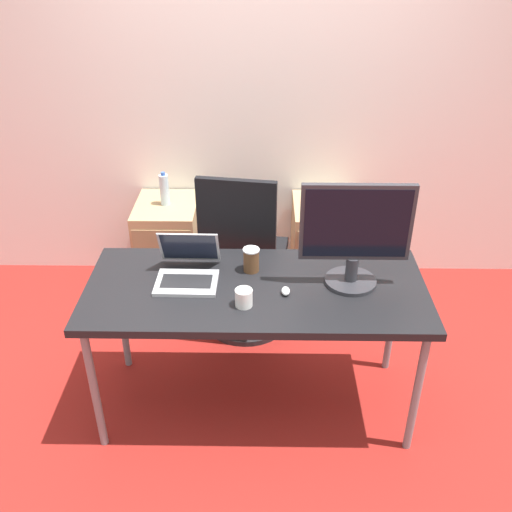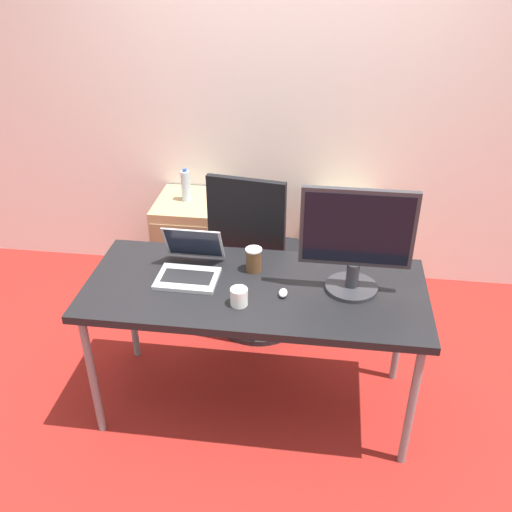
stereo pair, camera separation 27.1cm
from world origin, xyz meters
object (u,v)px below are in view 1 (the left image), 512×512
cabinet_left (169,246)px  mouse (286,291)px  office_chair (244,270)px  monitor (355,235)px  laptop_center (188,270)px  cabinet_right (322,248)px  coffee_cup_white (244,298)px  water_bottle (164,190)px  coffee_cup_brown (251,260)px

cabinet_left → mouse: mouse is taller
office_chair → monitor: size_ratio=2.14×
laptop_center → cabinet_right: bearing=54.1°
coffee_cup_white → cabinet_right: bearing=69.1°
cabinet_right → monitor: size_ratio=1.25×
cabinet_right → coffee_cup_white: 1.47m
water_bottle → cabinet_left: bearing=-90.0°
cabinet_right → laptop_center: laptop_center is taller
cabinet_right → coffee_cup_white: coffee_cup_white is taller
coffee_cup_white → coffee_cup_brown: bearing=84.8°
cabinet_right → coffee_cup_brown: bearing=-115.1°
water_bottle → monitor: bearing=-45.6°
coffee_cup_white → coffee_cup_brown: 0.30m
water_bottle → coffee_cup_white: water_bottle is taller
cabinet_left → mouse: bearing=-57.6°
cabinet_left → coffee_cup_brown: 1.27m
office_chair → coffee_cup_white: bearing=-87.7°
cabinet_left → laptop_center: (0.28, -1.08, 0.49)m
cabinet_left → office_chair: bearing=-41.3°
cabinet_left → cabinet_right: same height
office_chair → monitor: bearing=-49.2°
cabinet_right → coffee_cup_white: bearing=-110.9°
water_bottle → coffee_cup_brown: coffee_cup_brown is taller
office_chair → coffee_cup_white: size_ratio=13.16×
cabinet_right → water_bottle: size_ratio=2.86×
office_chair → water_bottle: bearing=138.6°
laptop_center → cabinet_left: bearing=104.8°
monitor → water_bottle: bearing=134.4°
cabinet_left → monitor: monitor is taller
office_chair → cabinet_left: 0.72m
water_bottle → cabinet_right: bearing=-0.1°
cabinet_right → coffee_cup_brown: (-0.47, -1.00, 0.51)m
monitor → mouse: 0.42m
office_chair → coffee_cup_brown: office_chair is taller
laptop_center → mouse: 0.50m
office_chair → cabinet_right: office_chair is taller
office_chair → coffee_cup_brown: 0.67m
cabinet_left → coffee_cup_brown: bearing=-59.2°
office_chair → monitor: 1.03m
coffee_cup_brown → cabinet_left: bearing=120.8°
water_bottle → coffee_cup_white: (0.57, -1.30, 0.05)m
monitor → coffee_cup_white: monitor is taller
office_chair → water_bottle: size_ratio=4.91×
cabinet_right → coffee_cup_brown: size_ratio=5.22×
water_bottle → laptop_center: laptop_center is taller
cabinet_left → coffee_cup_white: 1.50m
mouse → coffee_cup_brown: coffee_cup_brown is taller
water_bottle → monitor: (1.08, -1.11, 0.28)m
monitor → coffee_cup_brown: size_ratio=4.18×
coffee_cup_brown → laptop_center: bearing=-166.0°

